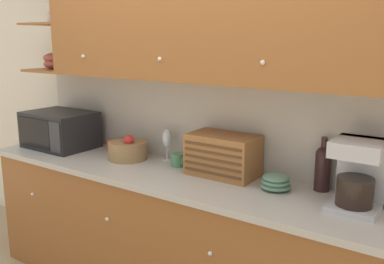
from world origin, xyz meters
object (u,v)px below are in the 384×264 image
object	(u,v)px
mug	(112,145)
bread_box	(223,155)
microwave	(60,130)
fruit_basket	(128,150)
wine_bottle	(323,166)
coffee_maker	(358,174)
bowl_stack_on_counter	(276,182)
wine_glass	(167,139)
mug_blue_second	(178,160)

from	to	relation	value
mug	bread_box	size ratio (longest dim) A/B	0.22
microwave	fruit_basket	bearing A→B (deg)	4.05
wine_bottle	coffee_maker	size ratio (longest dim) A/B	0.87
microwave	bowl_stack_on_counter	xyz separation A→B (m)	(1.83, 0.07, -0.10)
wine_glass	wine_bottle	xyz separation A→B (m)	(1.11, 0.02, -0.01)
mug	wine_bottle	world-z (taller)	wine_bottle
fruit_basket	wine_glass	size ratio (longest dim) A/B	1.22
bread_box	wine_glass	bearing A→B (deg)	172.54
bowl_stack_on_counter	coffee_maker	bearing A→B (deg)	-2.04
mug_blue_second	bowl_stack_on_counter	world-z (taller)	bowl_stack_on_counter
mug	coffee_maker	distance (m)	1.87
mug	bread_box	world-z (taller)	bread_box
mug	bowl_stack_on_counter	world-z (taller)	bowl_stack_on_counter
mug	mug_blue_second	size ratio (longest dim) A/B	0.89
bowl_stack_on_counter	wine_bottle	size ratio (longest dim) A/B	0.57
microwave	wine_glass	bearing A→B (deg)	11.12
fruit_basket	bread_box	xyz separation A→B (m)	(0.76, 0.07, 0.07)
fruit_basket	coffee_maker	xyz separation A→B (m)	(1.59, 0.00, 0.11)
mug	bread_box	distance (m)	1.02
mug_blue_second	coffee_maker	size ratio (longest dim) A/B	0.30
microwave	coffee_maker	bearing A→B (deg)	1.27
mug_blue_second	wine_bottle	xyz separation A→B (m)	(0.96, 0.09, 0.10)
microwave	fruit_basket	world-z (taller)	microwave
coffee_maker	bowl_stack_on_counter	bearing A→B (deg)	177.96
coffee_maker	wine_glass	bearing A→B (deg)	174.27
fruit_basket	coffee_maker	bearing A→B (deg)	0.07
mug	mug_blue_second	bearing A→B (deg)	-3.02
bowl_stack_on_counter	wine_bottle	xyz separation A→B (m)	(0.22, 0.14, 0.10)
bowl_stack_on_counter	coffee_maker	size ratio (longest dim) A/B	0.49
microwave	wine_glass	xyz separation A→B (m)	(0.94, 0.19, 0.01)
mug	wine_bottle	distance (m)	1.63
bread_box	wine_bottle	xyz separation A→B (m)	(0.61, 0.09, 0.01)
wine_glass	mug_blue_second	xyz separation A→B (m)	(0.15, -0.07, -0.11)
microwave	mug_blue_second	distance (m)	1.10
wine_bottle	microwave	bearing A→B (deg)	-174.20
mug_blue_second	wine_glass	bearing A→B (deg)	156.02
fruit_basket	wine_bottle	world-z (taller)	wine_bottle
bowl_stack_on_counter	fruit_basket	bearing A→B (deg)	-179.10
microwave	bowl_stack_on_counter	world-z (taller)	microwave
mug	bowl_stack_on_counter	xyz separation A→B (m)	(1.41, -0.09, 0.00)
bread_box	fruit_basket	bearing A→B (deg)	-174.65
microwave	wine_bottle	distance (m)	2.06
coffee_maker	wine_bottle	bearing A→B (deg)	145.75
wine_bottle	mug	bearing A→B (deg)	-178.08
microwave	bowl_stack_on_counter	bearing A→B (deg)	2.09
fruit_basket	coffee_maker	world-z (taller)	coffee_maker
microwave	coffee_maker	distance (m)	2.28
bowl_stack_on_counter	mug_blue_second	bearing A→B (deg)	176.00
wine_glass	bread_box	xyz separation A→B (m)	(0.50, -0.07, -0.02)
bowl_stack_on_counter	wine_glass	bearing A→B (deg)	172.41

